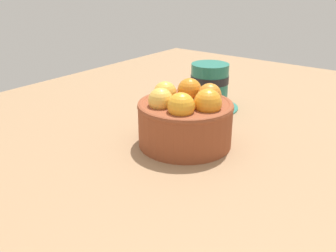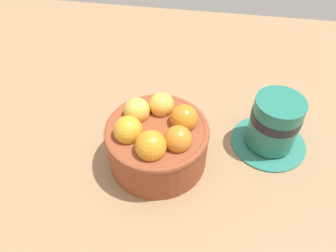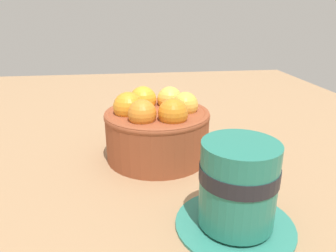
# 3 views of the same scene
# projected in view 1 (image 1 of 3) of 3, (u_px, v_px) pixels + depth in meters

# --- Properties ---
(ground_plane) EXTENTS (1.25, 0.96, 0.03)m
(ground_plane) POSITION_uv_depth(u_px,v_px,m) (185.00, 154.00, 0.59)
(ground_plane) COLOR #997551
(terracotta_bowl) EXTENTS (0.14, 0.14, 0.09)m
(terracotta_bowl) POSITION_uv_depth(u_px,v_px,m) (185.00, 117.00, 0.56)
(terracotta_bowl) COLOR brown
(terracotta_bowl) RESTS_ON ground_plane
(coffee_cup) EXTENTS (0.11, 0.11, 0.09)m
(coffee_cup) POSITION_uv_depth(u_px,v_px,m) (209.00, 87.00, 0.72)
(coffee_cup) COLOR #2C7968
(coffee_cup) RESTS_ON ground_plane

